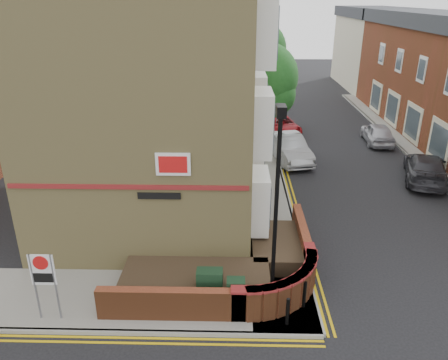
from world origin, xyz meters
The scene contains 25 objects.
ground centered at (0.00, 0.00, 0.00)m, with size 120.00×120.00×0.00m, color black.
pavement_corner centered at (-3.50, 1.50, 0.06)m, with size 13.00×3.00×0.12m, color gray.
pavement_main centered at (2.00, 16.00, 0.06)m, with size 2.00×32.00×0.12m, color gray.
kerb_side centered at (-3.50, 0.00, 0.06)m, with size 13.00×0.15×0.12m, color gray.
kerb_main_near centered at (3.00, 16.00, 0.06)m, with size 0.15×32.00×0.12m, color gray.
kerb_main_far centered at (11.00, 13.00, 0.06)m, with size 0.15×40.00×0.12m, color gray.
yellow_lines_side centered at (-3.50, -0.25, 0.01)m, with size 13.00×0.28×0.01m, color gold.
yellow_lines_main centered at (3.25, 16.00, 0.01)m, with size 0.28×32.00×0.01m, color gold.
corner_building centered at (-2.84, 8.00, 6.23)m, with size 8.95×10.40×13.60m.
garden_wall centered at (0.00, 2.50, 0.00)m, with size 6.80×6.00×1.20m, color brown, non-canonical shape.
lamppost centered at (1.60, 1.20, 3.34)m, with size 0.25×0.50×6.30m.
utility_cabinet_large centered at (-0.30, 1.30, 0.72)m, with size 0.80×0.45×1.20m, color #16321F.
utility_cabinet_small centered at (0.50, 1.00, 0.67)m, with size 0.55×0.40×1.10m, color #16321F.
bollard_near centered at (2.00, 0.40, 0.57)m, with size 0.11×0.11×0.90m, color black.
bollard_far centered at (2.60, 1.20, 0.57)m, with size 0.11×0.11×0.90m, color black.
zone_sign centered at (-5.00, 0.50, 1.64)m, with size 0.72×0.07×2.20m.
far_terrace_cream centered at (14.50, 38.00, 4.05)m, with size 5.40×12.40×8.00m.
tree_near centered at (2.00, 14.05, 4.70)m, with size 3.64×3.65×6.70m.
tree_mid centered at (2.00, 22.05, 5.20)m, with size 4.03×4.03×7.42m.
tree_far centered at (2.00, 30.05, 4.91)m, with size 3.81×3.81×7.00m.
traffic_light_assembly centered at (2.40, 25.00, 2.78)m, with size 0.20×0.16×4.20m.
silver_car_near centered at (3.60, 14.64, 0.77)m, with size 1.64×4.69×1.55m, color #929699.
red_car_main centered at (3.76, 20.21, 0.59)m, with size 1.96×4.24×1.18m, color maroon.
grey_car_far centered at (10.44, 11.73, 0.70)m, with size 1.97×4.85×1.41m, color #2E2E33.
silver_car_far centered at (9.84, 18.08, 0.67)m, with size 1.59×3.95×1.35m, color #B1B2BA.
Camera 1 is at (0.41, -9.77, 8.97)m, focal length 35.00 mm.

